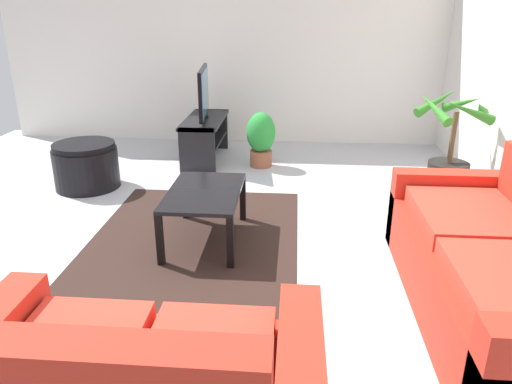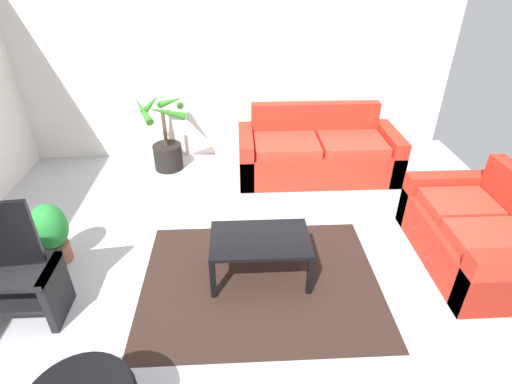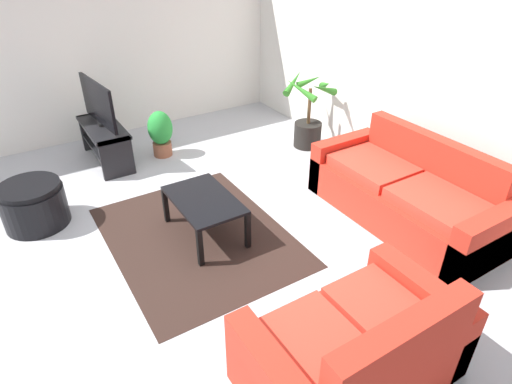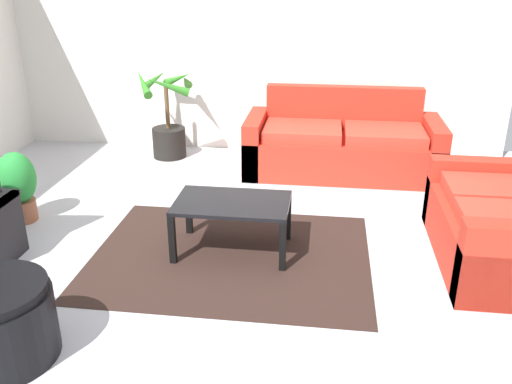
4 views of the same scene
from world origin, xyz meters
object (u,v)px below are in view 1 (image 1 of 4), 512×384
at_px(tv, 204,92).
at_px(potted_palm, 449,159).
at_px(coffee_table, 205,198).
at_px(couch_main, 501,274).
at_px(potted_plant_small, 261,138).
at_px(ottoman, 86,166).
at_px(tv_stand, 205,133).

distance_m(tv, potted_palm, 2.86).
bearing_deg(tv, potted_palm, 68.04).
relative_size(coffee_table, potted_palm, 0.85).
distance_m(couch_main, potted_palm, 2.07).
bearing_deg(couch_main, tv, -142.78).
distance_m(couch_main, potted_plant_small, 3.34).
height_order(coffee_table, ottoman, ottoman).
xyz_separation_m(coffee_table, potted_plant_small, (-2.00, 0.31, -0.02)).
bearing_deg(tv_stand, potted_palm, 68.07).
bearing_deg(ottoman, potted_plant_small, 115.93).
bearing_deg(potted_plant_small, ottoman, -64.07).
bearing_deg(tv, tv_stand, -83.78).
height_order(tv, potted_plant_small, tv).
xyz_separation_m(tv, potted_palm, (1.06, 2.62, -0.44)).
distance_m(potted_palm, ottoman, 3.70).
height_order(coffee_table, potted_palm, potted_palm).
height_order(couch_main, coffee_table, couch_main).
bearing_deg(potted_plant_small, couch_main, 29.84).
relative_size(coffee_table, potted_plant_small, 1.39).
xyz_separation_m(couch_main, potted_plant_small, (-2.89, -1.66, 0.05)).
xyz_separation_m(tv, potted_plant_small, (0.22, 0.71, -0.49)).
bearing_deg(potted_palm, couch_main, -7.15).
xyz_separation_m(tv_stand, potted_plant_small, (0.22, 0.71, 0.01)).
height_order(potted_palm, ottoman, potted_palm).
bearing_deg(potted_palm, tv, -111.96).
relative_size(tv_stand, potted_plant_small, 1.69).
distance_m(tv_stand, coffee_table, 2.26).
relative_size(tv_stand, coffee_table, 1.22).
xyz_separation_m(couch_main, tv, (-3.11, -2.36, 0.54)).
distance_m(potted_plant_small, ottoman, 1.98).
xyz_separation_m(potted_palm, potted_plant_small, (-0.84, -1.92, -0.04)).
xyz_separation_m(tv, ottoman, (1.08, -1.07, -0.60)).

